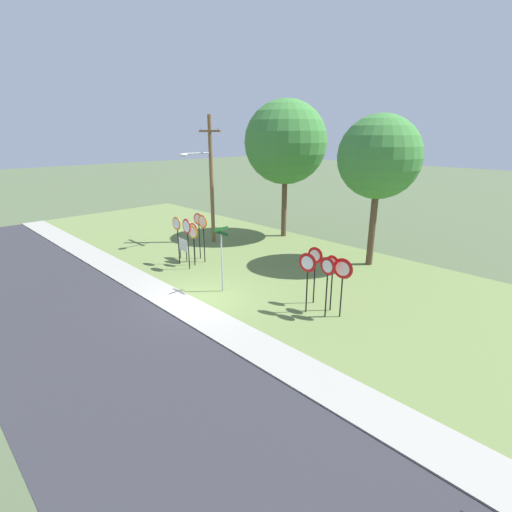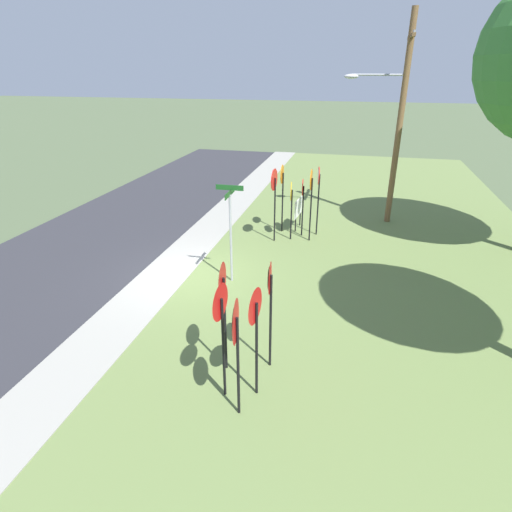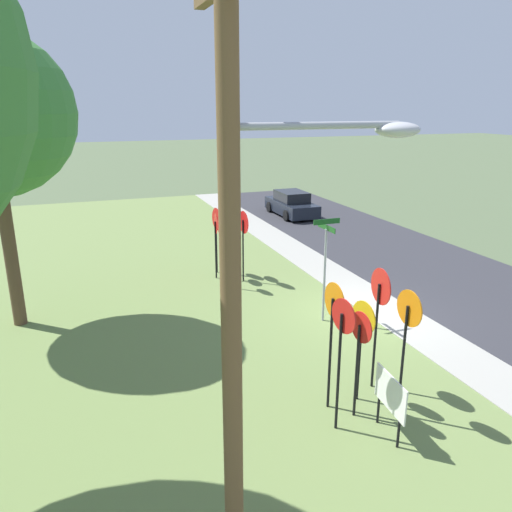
# 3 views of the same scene
# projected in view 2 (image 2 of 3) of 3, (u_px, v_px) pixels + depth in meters

# --- Properties ---
(ground_plane) EXTENTS (160.00, 160.00, 0.00)m
(ground_plane) POSITION_uv_depth(u_px,v_px,m) (189.00, 277.00, 13.48)
(ground_plane) COLOR #4C5B3D
(road_asphalt) EXTENTS (44.00, 6.40, 0.01)m
(road_asphalt) POSITION_uv_depth(u_px,v_px,m) (59.00, 262.00, 14.52)
(road_asphalt) COLOR #2D2D33
(road_asphalt) RESTS_ON ground_plane
(sidewalk_strip) EXTENTS (44.00, 1.60, 0.06)m
(sidewalk_strip) POSITION_uv_depth(u_px,v_px,m) (166.00, 273.00, 13.64)
(sidewalk_strip) COLOR #99968C
(sidewalk_strip) RESTS_ON ground_plane
(grass_median) EXTENTS (44.00, 12.00, 0.04)m
(grass_median) POSITION_uv_depth(u_px,v_px,m) (384.00, 299.00, 12.18)
(grass_median) COLOR olive
(grass_median) RESTS_ON ground_plane
(stop_sign_near_left) EXTENTS (0.79, 0.11, 2.77)m
(stop_sign_near_left) POSITION_uv_depth(u_px,v_px,m) (274.00, 189.00, 15.39)
(stop_sign_near_left) COLOR black
(stop_sign_near_left) RESTS_ON grass_median
(stop_sign_near_right) EXTENTS (0.63, 0.12, 2.26)m
(stop_sign_near_right) POSITION_uv_depth(u_px,v_px,m) (303.00, 196.00, 16.08)
(stop_sign_near_right) COLOR black
(stop_sign_near_right) RESTS_ON grass_median
(stop_sign_far_left) EXTENTS (0.66, 0.13, 2.70)m
(stop_sign_far_left) POSITION_uv_depth(u_px,v_px,m) (318.00, 187.00, 16.05)
(stop_sign_far_left) COLOR black
(stop_sign_far_left) RESTS_ON grass_median
(stop_sign_far_center) EXTENTS (0.70, 0.13, 2.24)m
(stop_sign_far_center) POSITION_uv_depth(u_px,v_px,m) (291.00, 198.00, 15.72)
(stop_sign_far_center) COLOR black
(stop_sign_far_center) RESTS_ON grass_median
(stop_sign_far_right) EXTENTS (0.73, 0.10, 2.69)m
(stop_sign_far_right) POSITION_uv_depth(u_px,v_px,m) (282.00, 184.00, 16.38)
(stop_sign_far_right) COLOR black
(stop_sign_far_right) RESTS_ON grass_median
(stop_sign_center_tall) EXTENTS (0.75, 0.10, 2.74)m
(stop_sign_center_tall) POSITION_uv_depth(u_px,v_px,m) (311.00, 189.00, 15.44)
(stop_sign_center_tall) COLOR black
(stop_sign_center_tall) RESTS_ON grass_median
(yield_sign_near_left) EXTENTS (0.73, 0.12, 2.51)m
(yield_sign_near_left) POSITION_uv_depth(u_px,v_px,m) (221.00, 315.00, 7.83)
(yield_sign_near_left) COLOR black
(yield_sign_near_left) RESTS_ON grass_median
(yield_sign_near_right) EXTENTS (0.80, 0.13, 2.54)m
(yield_sign_near_right) POSITION_uv_depth(u_px,v_px,m) (222.00, 292.00, 8.58)
(yield_sign_near_right) COLOR black
(yield_sign_near_right) RESTS_ON grass_median
(yield_sign_far_left) EXTENTS (0.70, 0.12, 2.52)m
(yield_sign_far_left) POSITION_uv_depth(u_px,v_px,m) (270.00, 291.00, 8.68)
(yield_sign_far_left) COLOR black
(yield_sign_far_left) RESTS_ON grass_median
(yield_sign_far_right) EXTENTS (0.83, 0.15, 2.47)m
(yield_sign_far_right) POSITION_uv_depth(u_px,v_px,m) (235.00, 332.00, 7.39)
(yield_sign_far_right) COLOR black
(yield_sign_far_right) RESTS_ON grass_median
(yield_sign_center) EXTENTS (0.72, 0.12, 2.40)m
(yield_sign_center) POSITION_uv_depth(u_px,v_px,m) (255.00, 318.00, 7.91)
(yield_sign_center) COLOR black
(yield_sign_center) RESTS_ON grass_median
(street_name_post) EXTENTS (0.96, 0.82, 3.04)m
(street_name_post) POSITION_uv_depth(u_px,v_px,m) (231.00, 226.00, 12.44)
(street_name_post) COLOR #9EA0A8
(street_name_post) RESTS_ON grass_median
(utility_pole) EXTENTS (2.10, 2.43, 8.09)m
(utility_pole) POSITION_uv_depth(u_px,v_px,m) (396.00, 115.00, 16.53)
(utility_pole) COLOR brown
(utility_pole) RESTS_ON grass_median
(notice_board) EXTENTS (1.10, 0.14, 1.25)m
(notice_board) POSITION_uv_depth(u_px,v_px,m) (298.00, 209.00, 17.12)
(notice_board) COLOR black
(notice_board) RESTS_ON grass_median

